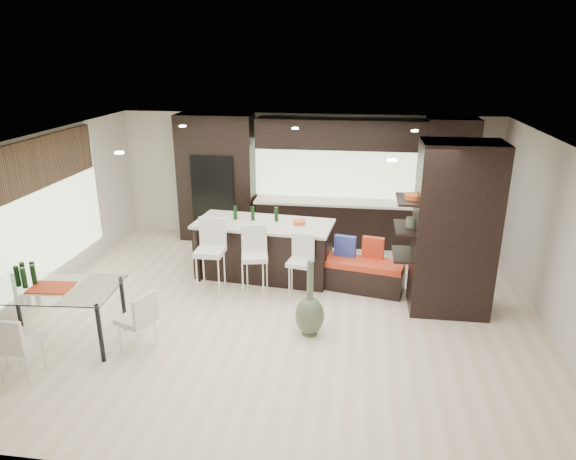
# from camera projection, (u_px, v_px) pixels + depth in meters

# --- Properties ---
(ground) EXTENTS (8.00, 8.00, 0.00)m
(ground) POSITION_uv_depth(u_px,v_px,m) (283.00, 310.00, 8.25)
(ground) COLOR beige
(ground) RESTS_ON ground
(back_wall) EXTENTS (8.00, 0.02, 2.70)m
(back_wall) POSITION_uv_depth(u_px,v_px,m) (306.00, 177.00, 11.07)
(back_wall) COLOR beige
(back_wall) RESTS_ON ground
(left_wall) EXTENTS (0.02, 7.00, 2.70)m
(left_wall) POSITION_uv_depth(u_px,v_px,m) (39.00, 219.00, 8.32)
(left_wall) COLOR beige
(left_wall) RESTS_ON ground
(right_wall) EXTENTS (0.02, 7.00, 2.70)m
(right_wall) POSITION_uv_depth(u_px,v_px,m) (561.00, 243.00, 7.28)
(right_wall) COLOR beige
(right_wall) RESTS_ON ground
(ceiling) EXTENTS (8.00, 7.00, 0.02)m
(ceiling) POSITION_uv_depth(u_px,v_px,m) (282.00, 142.00, 7.35)
(ceiling) COLOR white
(ceiling) RESTS_ON ground
(window_left) EXTENTS (0.04, 3.20, 1.90)m
(window_left) POSITION_uv_depth(u_px,v_px,m) (48.00, 216.00, 8.50)
(window_left) COLOR #B2D199
(window_left) RESTS_ON left_wall
(window_back) EXTENTS (3.40, 0.04, 1.20)m
(window_back) POSITION_uv_depth(u_px,v_px,m) (334.00, 169.00, 10.89)
(window_back) COLOR #B2D199
(window_back) RESTS_ON back_wall
(stone_accent) EXTENTS (0.08, 3.00, 0.80)m
(stone_accent) POSITION_uv_depth(u_px,v_px,m) (41.00, 162.00, 8.20)
(stone_accent) COLOR brown
(stone_accent) RESTS_ON left_wall
(ceiling_spots) EXTENTS (4.00, 3.00, 0.02)m
(ceiling_spots) POSITION_uv_depth(u_px,v_px,m) (285.00, 140.00, 7.59)
(ceiling_spots) COLOR white
(ceiling_spots) RESTS_ON ceiling
(back_cabinetry) EXTENTS (6.80, 0.68, 2.70)m
(back_cabinetry) POSITION_uv_depth(u_px,v_px,m) (329.00, 182.00, 10.70)
(back_cabinetry) COLOR black
(back_cabinetry) RESTS_ON ground
(refrigerator) EXTENTS (0.90, 0.68, 1.90)m
(refrigerator) POSITION_uv_depth(u_px,v_px,m) (217.00, 196.00, 11.09)
(refrigerator) COLOR black
(refrigerator) RESTS_ON ground
(partition_column) EXTENTS (1.20, 0.80, 2.70)m
(partition_column) POSITION_uv_depth(u_px,v_px,m) (454.00, 230.00, 7.83)
(partition_column) COLOR black
(partition_column) RESTS_ON ground
(kitchen_island) EXTENTS (2.56, 1.30, 1.03)m
(kitchen_island) POSITION_uv_depth(u_px,v_px,m) (264.00, 249.00, 9.36)
(kitchen_island) COLOR black
(kitchen_island) RESTS_ON ground
(stool_left) EXTENTS (0.47, 0.47, 1.04)m
(stool_left) POSITION_uv_depth(u_px,v_px,m) (211.00, 265.00, 8.65)
(stool_left) COLOR silver
(stool_left) RESTS_ON ground
(stool_mid) EXTENTS (0.51, 0.51, 0.97)m
(stool_mid) POSITION_uv_depth(u_px,v_px,m) (255.00, 269.00, 8.58)
(stool_mid) COLOR silver
(stool_mid) RESTS_ON ground
(stool_right) EXTENTS (0.45, 0.45, 0.87)m
(stool_right) POSITION_uv_depth(u_px,v_px,m) (300.00, 274.00, 8.52)
(stool_right) COLOR silver
(stool_right) RESTS_ON ground
(bench) EXTENTS (1.47, 0.81, 0.53)m
(bench) POSITION_uv_depth(u_px,v_px,m) (362.00, 275.00, 8.86)
(bench) COLOR black
(bench) RESTS_ON ground
(floor_vase) EXTENTS (0.51, 0.51, 1.16)m
(floor_vase) POSITION_uv_depth(u_px,v_px,m) (310.00, 298.00, 7.37)
(floor_vase) COLOR #49563E
(floor_vase) RESTS_ON ground
(dining_table) EXTENTS (1.85, 1.14, 0.86)m
(dining_table) POSITION_uv_depth(u_px,v_px,m) (56.00, 316.00, 7.18)
(dining_table) COLOR white
(dining_table) RESTS_ON ground
(chair_near) EXTENTS (0.46, 0.46, 0.84)m
(chair_near) POSITION_uv_depth(u_px,v_px,m) (20.00, 347.00, 6.43)
(chair_near) COLOR silver
(chair_near) RESTS_ON ground
(chair_end) EXTENTS (0.56, 0.56, 0.80)m
(chair_end) POSITION_uv_depth(u_px,v_px,m) (137.00, 323.00, 7.04)
(chair_end) COLOR silver
(chair_end) RESTS_ON ground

